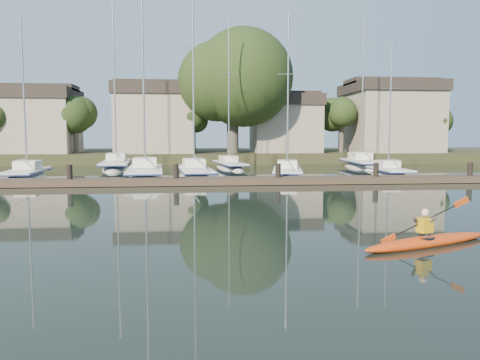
{
  "coord_description": "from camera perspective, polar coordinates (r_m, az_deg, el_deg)",
  "views": [
    {
      "loc": [
        -1.89,
        -13.25,
        2.86
      ],
      "look_at": [
        -0.23,
        4.02,
        1.2
      ],
      "focal_mm": 35.0,
      "sensor_mm": 36.0,
      "label": 1
    }
  ],
  "objects": [
    {
      "name": "sailboat_2",
      "position": [
        32.63,
        -5.56,
        0.09
      ],
      "size": [
        3.01,
        9.31,
        15.15
      ],
      "rotation": [
        0.0,
        0.0,
        0.1
      ],
      "color": "silver",
      "rests_on": "ground"
    },
    {
      "name": "sailboat_5",
      "position": [
        41.08,
        -14.84,
        1.01
      ],
      "size": [
        3.18,
        10.11,
        16.46
      ],
      "rotation": [
        0.0,
        0.0,
        0.09
      ],
      "color": "silver",
      "rests_on": "ground"
    },
    {
      "name": "sailboat_0",
      "position": [
        33.96,
        -24.56,
        -0.18
      ],
      "size": [
        2.56,
        7.46,
        11.63
      ],
      "rotation": [
        0.0,
        0.0,
        0.07
      ],
      "color": "silver",
      "rests_on": "ground"
    },
    {
      "name": "sailboat_4",
      "position": [
        34.59,
        17.7,
        0.18
      ],
      "size": [
        2.23,
        6.39,
        10.7
      ],
      "rotation": [
        0.0,
        0.0,
        -0.05
      ],
      "color": "silver",
      "rests_on": "ground"
    },
    {
      "name": "dock",
      "position": [
        27.44,
        -1.52,
        -0.08
      ],
      "size": [
        34.0,
        2.0,
        1.8
      ],
      "color": "#463628",
      "rests_on": "ground"
    },
    {
      "name": "ground",
      "position": [
        13.68,
        2.58,
        -6.61
      ],
      "size": [
        160.0,
        160.0,
        0.0
      ],
      "primitive_type": "plane",
      "color": "black",
      "rests_on": "ground"
    },
    {
      "name": "kayak",
      "position": [
        13.19,
        21.88,
        -6.73
      ],
      "size": [
        4.2,
        2.08,
        1.37
      ],
      "rotation": [
        0.0,
        0.0,
        0.37
      ],
      "color": "#B02D0D",
      "rests_on": "ground"
    },
    {
      "name": "sailboat_1",
      "position": [
        32.07,
        -11.48,
        -0.13
      ],
      "size": [
        3.05,
        9.6,
        15.45
      ],
      "rotation": [
        0.0,
        0.0,
        0.08
      ],
      "color": "silver",
      "rests_on": "ground"
    },
    {
      "name": "sailboat_3",
      "position": [
        32.25,
        5.77,
        0.04
      ],
      "size": [
        3.38,
        7.77,
        12.15
      ],
      "rotation": [
        0.0,
        0.0,
        -0.19
      ],
      "color": "silver",
      "rests_on": "ground"
    },
    {
      "name": "sailboat_7",
      "position": [
        42.73,
        14.59,
        1.17
      ],
      "size": [
        2.87,
        9.06,
        14.42
      ],
      "rotation": [
        0.0,
        0.0,
        -0.06
      ],
      "color": "silver",
      "rests_on": "ground"
    },
    {
      "name": "shore",
      "position": [
        53.65,
        -1.77,
        5.87
      ],
      "size": [
        90.0,
        25.25,
        12.75
      ],
      "color": "#252E17",
      "rests_on": "ground"
    },
    {
      "name": "sailboat_6",
      "position": [
        40.66,
        -1.29,
        1.21
      ],
      "size": [
        3.04,
        9.01,
        14.06
      ],
      "rotation": [
        0.0,
        0.0,
        0.14
      ],
      "color": "silver",
      "rests_on": "ground"
    }
  ]
}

